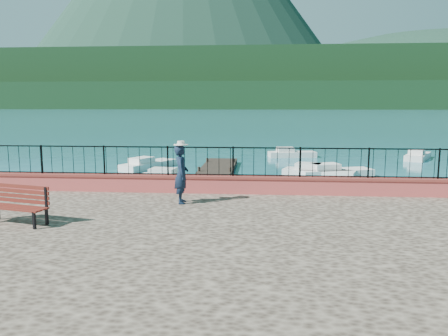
% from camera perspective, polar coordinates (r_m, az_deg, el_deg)
% --- Properties ---
extents(ground, '(2000.00, 2000.00, 0.00)m').
position_cam_1_polar(ground, '(11.44, 1.53, -13.01)').
color(ground, '#19596B').
rests_on(ground, ground).
extents(parapet, '(28.00, 0.46, 0.58)m').
position_cam_1_polar(parapet, '(14.59, 2.36, -2.19)').
color(parapet, '#B24140').
rests_on(parapet, promenade).
extents(railing, '(27.00, 0.05, 0.95)m').
position_cam_1_polar(railing, '(14.47, 2.38, 0.79)').
color(railing, black).
rests_on(railing, parapet).
extents(dock, '(2.00, 16.00, 0.30)m').
position_cam_1_polar(dock, '(23.13, -1.77, -1.57)').
color(dock, '#2D231C').
rests_on(dock, ground).
extents(far_forest, '(900.00, 60.00, 18.00)m').
position_cam_1_polar(far_forest, '(310.66, 4.65, 9.36)').
color(far_forest, black).
rests_on(far_forest, ground).
extents(foothills, '(900.00, 120.00, 44.00)m').
position_cam_1_polar(foothills, '(371.05, 4.69, 11.22)').
color(foothills, black).
rests_on(foothills, ground).
extents(companion_hill, '(448.00, 384.00, 180.00)m').
position_cam_1_polar(companion_hill, '(611.38, 25.95, 7.26)').
color(companion_hill, '#142D23').
rests_on(companion_hill, ground).
extents(park_bench, '(1.79, 0.96, 0.95)m').
position_cam_1_polar(park_bench, '(12.10, -25.47, -5.26)').
color(park_bench, black).
rests_on(park_bench, promenade).
extents(person, '(0.52, 0.70, 1.76)m').
position_cam_1_polar(person, '(13.12, -5.59, -0.82)').
color(person, black).
rests_on(person, promenade).
extents(hat, '(0.44, 0.44, 0.12)m').
position_cam_1_polar(hat, '(13.00, -5.65, 3.27)').
color(hat, silver).
rests_on(hat, person).
extents(boat_0, '(3.86, 1.79, 0.80)m').
position_cam_1_polar(boat_0, '(23.12, -6.70, -1.00)').
color(boat_0, silver).
rests_on(boat_0, ground).
extents(boat_1, '(4.19, 2.56, 0.80)m').
position_cam_1_polar(boat_1, '(25.42, 12.28, -0.28)').
color(boat_1, silver).
rests_on(boat_1, ground).
extents(boat_2, '(4.47, 2.55, 0.80)m').
position_cam_1_polar(boat_2, '(25.84, 14.37, -0.21)').
color(boat_2, white).
rests_on(boat_2, ground).
extents(boat_3, '(3.09, 4.30, 0.80)m').
position_cam_1_polar(boat_3, '(28.62, -9.83, 0.76)').
color(boat_3, white).
rests_on(boat_3, ground).
extents(boat_4, '(3.80, 1.89, 0.80)m').
position_cam_1_polar(boat_4, '(34.49, 8.89, 2.08)').
color(boat_4, silver).
rests_on(boat_4, ground).
extents(boat_5, '(2.98, 4.04, 0.80)m').
position_cam_1_polar(boat_5, '(35.85, 24.01, 1.69)').
color(boat_5, silver).
rests_on(boat_5, ground).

